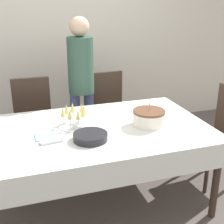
{
  "coord_description": "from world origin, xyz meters",
  "views": [
    {
      "loc": [
        -0.6,
        -2.32,
        1.76
      ],
      "look_at": [
        0.17,
        0.02,
        0.84
      ],
      "focal_mm": 50.0,
      "sensor_mm": 36.0,
      "label": 1
    }
  ],
  "objects_px": {
    "champagne_tray": "(75,115)",
    "dining_chair_far_right": "(109,111)",
    "plate_stack_main": "(90,137)",
    "dining_chair_far_left": "(34,119)",
    "person_standing": "(81,76)",
    "plate_stack_dessert": "(88,125)",
    "dining_chair_right_end": "(221,131)",
    "birthday_cake": "(149,118)"
  },
  "relations": [
    {
      "from": "champagne_tray",
      "to": "dining_chair_far_right",
      "type": "bearing_deg",
      "value": 55.14
    },
    {
      "from": "plate_stack_main",
      "to": "dining_chair_far_left",
      "type": "bearing_deg",
      "value": 107.42
    },
    {
      "from": "person_standing",
      "to": "champagne_tray",
      "type": "bearing_deg",
      "value": -106.49
    },
    {
      "from": "person_standing",
      "to": "plate_stack_main",
      "type": "bearing_deg",
      "value": -99.64
    },
    {
      "from": "champagne_tray",
      "to": "plate_stack_main",
      "type": "height_order",
      "value": "champagne_tray"
    },
    {
      "from": "plate_stack_main",
      "to": "plate_stack_dessert",
      "type": "bearing_deg",
      "value": 81.06
    },
    {
      "from": "plate_stack_main",
      "to": "dining_chair_right_end",
      "type": "bearing_deg",
      "value": 8.93
    },
    {
      "from": "dining_chair_far_right",
      "to": "plate_stack_main",
      "type": "bearing_deg",
      "value": -114.36
    },
    {
      "from": "dining_chair_right_end",
      "to": "person_standing",
      "type": "relative_size",
      "value": 0.6
    },
    {
      "from": "plate_stack_main",
      "to": "dining_chair_far_right",
      "type": "bearing_deg",
      "value": 65.64
    },
    {
      "from": "dining_chair_far_right",
      "to": "plate_stack_dessert",
      "type": "xyz_separation_m",
      "value": [
        -0.46,
        -0.86,
        0.23
      ]
    },
    {
      "from": "dining_chair_right_end",
      "to": "champagne_tray",
      "type": "height_order",
      "value": "dining_chair_right_end"
    },
    {
      "from": "dining_chair_far_left",
      "to": "dining_chair_far_right",
      "type": "height_order",
      "value": "same"
    },
    {
      "from": "dining_chair_far_left",
      "to": "plate_stack_main",
      "type": "relative_size",
      "value": 3.58
    },
    {
      "from": "champagne_tray",
      "to": "person_standing",
      "type": "xyz_separation_m",
      "value": [
        0.25,
        0.83,
        0.12
      ]
    },
    {
      "from": "dining_chair_far_right",
      "to": "champagne_tray",
      "type": "xyz_separation_m",
      "value": [
        -0.55,
        -0.79,
        0.3
      ]
    },
    {
      "from": "dining_chair_far_left",
      "to": "champagne_tray",
      "type": "height_order",
      "value": "dining_chair_far_left"
    },
    {
      "from": "birthday_cake",
      "to": "dining_chair_far_right",
      "type": "bearing_deg",
      "value": 92.73
    },
    {
      "from": "dining_chair_right_end",
      "to": "plate_stack_main",
      "type": "relative_size",
      "value": 3.58
    },
    {
      "from": "dining_chair_right_end",
      "to": "dining_chair_far_left",
      "type": "bearing_deg",
      "value": 152.42
    },
    {
      "from": "dining_chair_right_end",
      "to": "plate_stack_main",
      "type": "distance_m",
      "value": 1.4
    },
    {
      "from": "dining_chair_far_right",
      "to": "champagne_tray",
      "type": "height_order",
      "value": "dining_chair_far_right"
    },
    {
      "from": "dining_chair_far_right",
      "to": "plate_stack_main",
      "type": "distance_m",
      "value": 1.24
    },
    {
      "from": "dining_chair_far_right",
      "to": "plate_stack_dessert",
      "type": "height_order",
      "value": "dining_chair_far_right"
    },
    {
      "from": "champagne_tray",
      "to": "plate_stack_main",
      "type": "bearing_deg",
      "value": -80.74
    },
    {
      "from": "dining_chair_right_end",
      "to": "plate_stack_dessert",
      "type": "bearing_deg",
      "value": 178.6
    },
    {
      "from": "birthday_cake",
      "to": "plate_stack_main",
      "type": "relative_size",
      "value": 1.03
    },
    {
      "from": "dining_chair_far_right",
      "to": "dining_chair_right_end",
      "type": "bearing_deg",
      "value": -46.04
    },
    {
      "from": "plate_stack_dessert",
      "to": "champagne_tray",
      "type": "bearing_deg",
      "value": 143.08
    },
    {
      "from": "plate_stack_main",
      "to": "champagne_tray",
      "type": "bearing_deg",
      "value": 99.26
    },
    {
      "from": "dining_chair_far_left",
      "to": "person_standing",
      "type": "distance_m",
      "value": 0.69
    },
    {
      "from": "birthday_cake",
      "to": "champagne_tray",
      "type": "distance_m",
      "value": 0.63
    },
    {
      "from": "dining_chair_far_left",
      "to": "person_standing",
      "type": "xyz_separation_m",
      "value": [
        0.54,
        0.03,
        0.42
      ]
    },
    {
      "from": "dining_chair_right_end",
      "to": "birthday_cake",
      "type": "relative_size",
      "value": 3.46
    },
    {
      "from": "dining_chair_far_right",
      "to": "person_standing",
      "type": "distance_m",
      "value": 0.52
    },
    {
      "from": "dining_chair_far_right",
      "to": "birthday_cake",
      "type": "height_order",
      "value": "dining_chair_far_right"
    },
    {
      "from": "birthday_cake",
      "to": "person_standing",
      "type": "distance_m",
      "value": 1.08
    },
    {
      "from": "dining_chair_far_right",
      "to": "plate_stack_dessert",
      "type": "relative_size",
      "value": 4.56
    },
    {
      "from": "plate_stack_dessert",
      "to": "person_standing",
      "type": "xyz_separation_m",
      "value": [
        0.16,
        0.9,
        0.2
      ]
    },
    {
      "from": "champagne_tray",
      "to": "dining_chair_right_end",
      "type": "bearing_deg",
      "value": -4.04
    },
    {
      "from": "dining_chair_far_right",
      "to": "plate_stack_main",
      "type": "relative_size",
      "value": 3.58
    },
    {
      "from": "dining_chair_right_end",
      "to": "plate_stack_main",
      "type": "height_order",
      "value": "dining_chair_right_end"
    }
  ]
}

